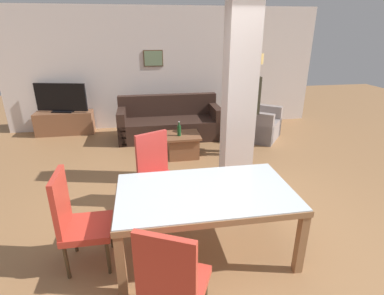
% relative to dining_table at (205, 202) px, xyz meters
% --- Properties ---
extents(ground_plane, '(18.00, 18.00, 0.00)m').
position_rel_dining_table_xyz_m(ground_plane, '(0.00, 0.00, -0.59)').
color(ground_plane, '#9B6D44').
extents(back_wall, '(7.20, 0.09, 2.70)m').
position_rel_dining_table_xyz_m(back_wall, '(-0.00, 4.55, 0.76)').
color(back_wall, silver).
rests_on(back_wall, ground_plane).
extents(divider_pillar, '(0.43, 0.34, 2.70)m').
position_rel_dining_table_xyz_m(divider_pillar, '(0.79, 1.45, 0.76)').
color(divider_pillar, silver).
rests_on(divider_pillar, ground_plane).
extents(dining_table, '(1.78, 1.03, 0.72)m').
position_rel_dining_table_xyz_m(dining_table, '(0.00, 0.00, 0.00)').
color(dining_table, '#956742').
rests_on(dining_table, ground_plane).
extents(dining_chair_head_left, '(0.46, 0.46, 1.01)m').
position_rel_dining_table_xyz_m(dining_chair_head_left, '(-1.26, 0.00, -0.06)').
color(dining_chair_head_left, red).
rests_on(dining_chair_head_left, ground_plane).
extents(dining_chair_near_left, '(0.61, 0.61, 1.01)m').
position_rel_dining_table_xyz_m(dining_chair_near_left, '(-0.44, -0.91, -0.06)').
color(dining_chair_near_left, red).
rests_on(dining_chair_near_left, ground_plane).
extents(dining_chair_far_left, '(0.61, 0.61, 1.01)m').
position_rel_dining_table_xyz_m(dining_chair_far_left, '(-0.44, 0.91, -0.06)').
color(dining_chair_far_left, '#C73933').
rests_on(dining_chair_far_left, ground_plane).
extents(sofa, '(2.16, 0.86, 0.88)m').
position_rel_dining_table_xyz_m(sofa, '(-0.01, 3.67, -0.29)').
color(sofa, '#35221B').
rests_on(sofa, ground_plane).
extents(armchair, '(1.19, 1.18, 0.87)m').
position_rel_dining_table_xyz_m(armchair, '(1.81, 3.32, -0.29)').
color(armchair, gray).
rests_on(armchair, ground_plane).
extents(coffee_table, '(0.62, 0.58, 0.42)m').
position_rel_dining_table_xyz_m(coffee_table, '(0.12, 2.56, -0.37)').
color(coffee_table, brown).
rests_on(coffee_table, ground_plane).
extents(bottle, '(0.07, 0.07, 0.27)m').
position_rel_dining_table_xyz_m(bottle, '(0.05, 2.51, -0.06)').
color(bottle, '#194C23').
rests_on(bottle, coffee_table).
extents(tv_stand, '(1.23, 0.40, 0.50)m').
position_rel_dining_table_xyz_m(tv_stand, '(-2.31, 4.27, -0.34)').
color(tv_stand, brown).
rests_on(tv_stand, ground_plane).
extents(tv_screen, '(1.11, 0.30, 0.64)m').
position_rel_dining_table_xyz_m(tv_screen, '(-2.31, 4.27, 0.22)').
color(tv_screen, black).
rests_on(tv_screen, tv_stand).
extents(floor_lamp, '(0.34, 0.34, 1.71)m').
position_rel_dining_table_xyz_m(floor_lamp, '(2.01, 4.08, 0.85)').
color(floor_lamp, '#B7B7BC').
rests_on(floor_lamp, ground_plane).
extents(standing_person, '(0.25, 0.40, 1.69)m').
position_rel_dining_table_xyz_m(standing_person, '(1.36, 2.47, 0.39)').
color(standing_person, '#424969').
rests_on(standing_person, ground_plane).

